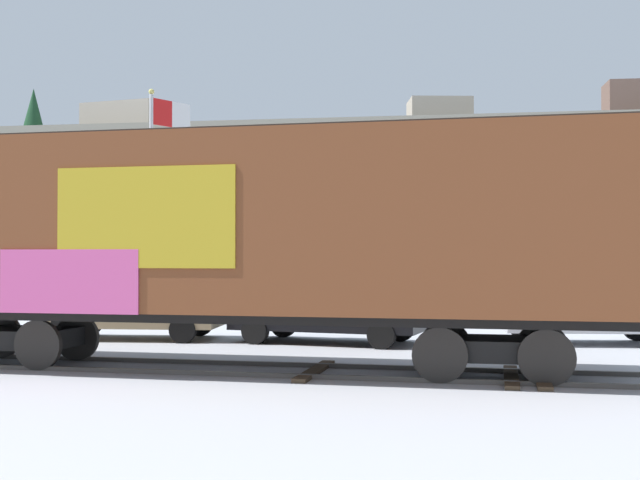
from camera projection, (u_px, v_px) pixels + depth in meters
ground_plane at (283, 372)px, 14.96m from camera, size 260.00×260.00×0.00m
track at (330, 371)px, 14.73m from camera, size 59.99×4.93×0.08m
freight_car at (241, 229)px, 15.12m from camera, size 14.66×3.82×4.46m
flagpole at (160, 169)px, 26.21m from camera, size 0.90×1.52×7.33m
hillside at (418, 209)px, 76.90m from camera, size 132.49×28.88×17.26m
parked_car_tan at (132, 304)px, 20.85m from camera, size 4.47×2.25×1.72m
parked_car_black at (328, 308)px, 19.92m from camera, size 4.82×2.68×1.67m
parked_car_silver at (587, 307)px, 19.63m from camera, size 4.20×2.20×1.78m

